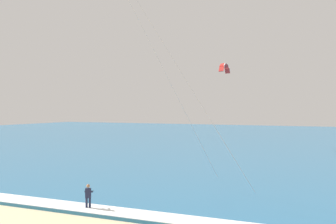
# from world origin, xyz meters

# --- Properties ---
(sea) EXTENTS (200.00, 120.00, 0.20)m
(sea) POSITION_xyz_m (0.00, 72.17, 0.10)
(sea) COLOR teal
(sea) RESTS_ON ground
(surf_foam) EXTENTS (200.00, 1.96, 0.04)m
(surf_foam) POSITION_xyz_m (0.00, 13.17, 0.22)
(surf_foam) COLOR white
(surf_foam) RESTS_ON sea
(surfboard) EXTENTS (0.99, 1.46, 0.09)m
(surfboard) POSITION_xyz_m (-4.50, 13.20, 0.03)
(surfboard) COLOR yellow
(surfboard) RESTS_ON ground
(kitesurfer) EXTENTS (0.66, 0.66, 1.69)m
(kitesurfer) POSITION_xyz_m (-4.51, 13.21, 0.94)
(kitesurfer) COLOR #191E38
(kitesurfer) RESTS_ON ground
(kite_distant) EXTENTS (1.05, 4.37, 1.53)m
(kite_distant) POSITION_xyz_m (-9.42, 57.10, 12.89)
(kite_distant) COLOR red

